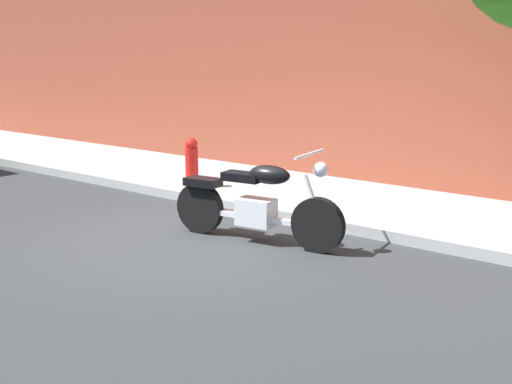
% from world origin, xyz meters
% --- Properties ---
extents(ground_plane, '(60.00, 60.00, 0.00)m').
position_xyz_m(ground_plane, '(0.00, 0.00, 0.00)').
color(ground_plane, '#303335').
extents(sidewalk, '(25.77, 2.46, 0.14)m').
position_xyz_m(sidewalk, '(0.00, 2.48, 0.07)').
color(sidewalk, '#9E9E9E').
rests_on(sidewalk, ground).
extents(motorcycle, '(2.23, 0.70, 1.13)m').
position_xyz_m(motorcycle, '(0.54, 0.31, 0.47)').
color(motorcycle, black).
rests_on(motorcycle, ground).
extents(fire_hydrant, '(0.20, 0.20, 0.91)m').
position_xyz_m(fire_hydrant, '(-1.79, 1.66, 0.46)').
color(fire_hydrant, red).
rests_on(fire_hydrant, ground).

